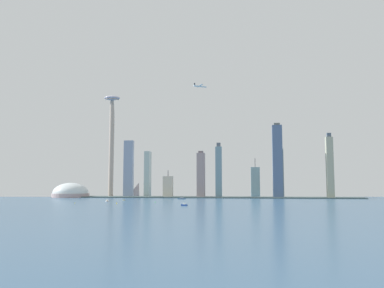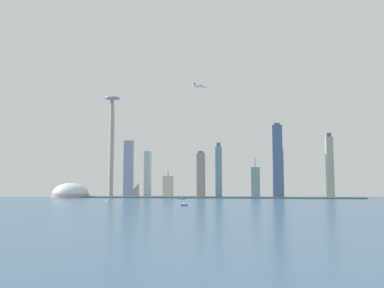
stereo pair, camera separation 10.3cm
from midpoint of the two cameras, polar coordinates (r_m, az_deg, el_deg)
name	(u,v)px [view 1 (the left image)]	position (r m, az deg, el deg)	size (l,w,h in m)	color
ground_plane	(165,213)	(472.37, -3.87, -9.90)	(6000.00, 6000.00, 0.00)	#375A7B
waterfront_pier	(203,197)	(942.60, 1.61, -7.71)	(730.87, 61.19, 2.37)	#435656
observation_tower	(112,125)	(1020.18, -11.51, 2.76)	(41.58, 41.58, 361.04)	#B9A494
stadium_dome	(71,194)	(1021.27, -17.17, -6.88)	(90.22, 90.22, 51.23)	#BAA0A1
skyscraper_0	(219,171)	(944.74, 3.89, -3.97)	(15.20, 13.59, 131.20)	#6B8D9D
skyscraper_1	(330,167)	(948.69, 19.32, -3.13)	(15.32, 13.49, 148.94)	#A8A992
skyscraper_2	(201,175)	(946.45, 1.30, -4.49)	(18.30, 24.05, 111.36)	gray
skyscraper_3	(168,187)	(965.31, -3.50, -6.20)	(22.84, 16.96, 65.46)	beige
skyscraper_4	(277,161)	(940.72, 12.26, -2.42)	(22.74, 16.54, 175.29)	#4C6289
skyscraper_5	(129,169)	(991.99, -9.16, -3.55)	(23.11, 12.88, 140.27)	#8797B5
skyscraper_6	(255,182)	(999.61, 9.14, -5.46)	(21.81, 24.25, 96.65)	#8AACB0
skyscraper_7	(137,182)	(1024.31, -8.00, -5.41)	(16.63, 17.37, 81.68)	#C5A9A7
skyscraper_8	(278,165)	(1035.08, 12.35, -3.03)	(25.03, 25.12, 179.52)	gray
skyscraper_9	(148,174)	(990.16, -6.44, -4.36)	(13.06, 25.62, 113.43)	#ABBFBB
boat_0	(182,199)	(864.17, -1.50, -7.90)	(17.73, 8.25, 3.19)	#27517C
boat_1	(124,200)	(808.18, -9.81, -7.98)	(3.58, 7.63, 2.89)	beige
boat_2	(107,201)	(762.29, -12.19, -8.07)	(9.81, 15.12, 3.27)	white
boat_3	(184,205)	(612.01, -1.14, -8.78)	(10.26, 5.62, 4.43)	navy
channel_buoy_0	(155,202)	(721.11, -5.35, -8.35)	(1.93, 1.93, 1.68)	green
channel_buoy_1	(117,203)	(687.25, -10.85, -8.37)	(1.88, 1.88, 2.63)	yellow
channel_buoy_2	(75,203)	(716.10, -16.60, -8.13)	(1.36, 1.36, 2.28)	yellow
airplane	(200,86)	(928.17, 1.17, 8.36)	(30.51, 26.96, 8.38)	silver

